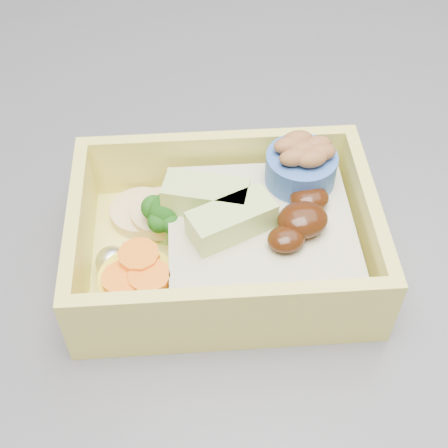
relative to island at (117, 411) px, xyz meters
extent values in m
cube|color=brown|center=(0.00, 0.00, -0.02)|extent=(1.20, 0.80, 0.88)
cube|color=#343439|center=(0.00, 0.00, 0.44)|extent=(1.24, 0.84, 0.04)
cube|color=#E9DF60|center=(0.11, -0.14, 0.46)|extent=(0.22, 0.18, 0.01)
cube|color=#E9DF60|center=(0.13, -0.07, 0.49)|extent=(0.19, 0.05, 0.05)
cube|color=#E9DF60|center=(0.10, -0.20, 0.49)|extent=(0.19, 0.05, 0.05)
cube|color=#E9DF60|center=(0.21, -0.15, 0.49)|extent=(0.03, 0.12, 0.05)
cube|color=#E9DF60|center=(0.02, -0.12, 0.49)|extent=(0.03, 0.12, 0.05)
cube|color=tan|center=(0.14, -0.14, 0.48)|extent=(0.14, 0.13, 0.03)
ellipsoid|color=#321507|center=(0.16, -0.15, 0.51)|extent=(0.04, 0.03, 0.02)
ellipsoid|color=#321507|center=(0.17, -0.14, 0.50)|extent=(0.03, 0.03, 0.01)
ellipsoid|color=#321507|center=(0.15, -0.16, 0.50)|extent=(0.03, 0.02, 0.01)
cube|color=#BADA72|center=(0.12, -0.14, 0.51)|extent=(0.06, 0.04, 0.02)
cube|color=#BADA72|center=(0.11, -0.12, 0.51)|extent=(0.06, 0.05, 0.02)
cylinder|color=#83B05E|center=(0.08, -0.11, 0.48)|extent=(0.01, 0.01, 0.02)
sphere|color=#1A5513|center=(0.08, -0.11, 0.50)|extent=(0.02, 0.02, 0.02)
sphere|color=#1A5513|center=(0.09, -0.11, 0.49)|extent=(0.02, 0.02, 0.02)
sphere|color=#1A5513|center=(0.07, -0.11, 0.49)|extent=(0.02, 0.02, 0.02)
sphere|color=#1A5513|center=(0.08, -0.12, 0.49)|extent=(0.02, 0.02, 0.02)
sphere|color=#1A5513|center=(0.07, -0.12, 0.49)|extent=(0.02, 0.02, 0.02)
sphere|color=#1A5513|center=(0.08, -0.10, 0.49)|extent=(0.02, 0.02, 0.02)
cylinder|color=yellow|center=(0.05, -0.16, 0.48)|extent=(0.05, 0.05, 0.02)
cylinder|color=orange|center=(0.05, -0.15, 0.49)|extent=(0.03, 0.03, 0.00)
cylinder|color=orange|center=(0.04, -0.16, 0.49)|extent=(0.03, 0.03, 0.00)
cylinder|color=orange|center=(0.06, -0.16, 0.50)|extent=(0.03, 0.03, 0.00)
cylinder|color=orange|center=(0.06, -0.15, 0.50)|extent=(0.03, 0.03, 0.00)
cylinder|color=tan|center=(0.06, -0.09, 0.47)|extent=(0.04, 0.04, 0.01)
cylinder|color=tan|center=(0.08, -0.10, 0.48)|extent=(0.04, 0.04, 0.01)
ellipsoid|color=white|center=(0.10, -0.09, 0.48)|extent=(0.02, 0.02, 0.02)
ellipsoid|color=white|center=(0.04, -0.13, 0.48)|extent=(0.02, 0.02, 0.02)
cylinder|color=#345CB1|center=(0.17, -0.11, 0.51)|extent=(0.05, 0.05, 0.02)
ellipsoid|color=brown|center=(0.17, -0.11, 0.52)|extent=(0.02, 0.02, 0.01)
ellipsoid|color=brown|center=(0.18, -0.11, 0.52)|extent=(0.02, 0.02, 0.01)
ellipsoid|color=brown|center=(0.17, -0.10, 0.52)|extent=(0.02, 0.02, 0.01)
ellipsoid|color=brown|center=(0.18, -0.12, 0.52)|extent=(0.02, 0.02, 0.01)
ellipsoid|color=brown|center=(0.17, -0.12, 0.52)|extent=(0.02, 0.02, 0.01)
ellipsoid|color=brown|center=(0.18, -0.12, 0.52)|extent=(0.02, 0.02, 0.01)
ellipsoid|color=brown|center=(0.17, -0.10, 0.52)|extent=(0.02, 0.02, 0.01)
camera|label=1|loc=(0.05, -0.39, 0.80)|focal=50.00mm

